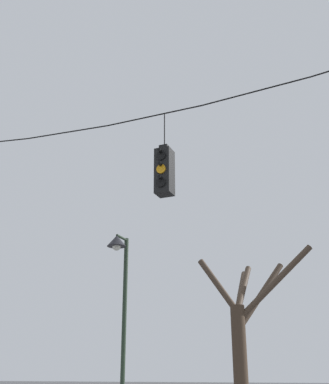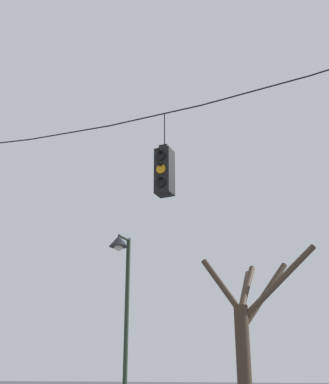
# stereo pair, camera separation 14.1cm
# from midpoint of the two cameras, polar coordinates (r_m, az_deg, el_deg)

# --- Properties ---
(span_wire) EXTENTS (15.90, 0.03, 0.74)m
(span_wire) POSITION_cam_midpoint_polar(r_m,az_deg,el_deg) (10.93, -1.71, 10.09)
(span_wire) COLOR black
(traffic_light_near_left_pole) EXTENTS (0.34, 0.58, 1.90)m
(traffic_light_near_left_pole) POSITION_cam_midpoint_polar(r_m,az_deg,el_deg) (10.09, -0.40, 2.48)
(traffic_light_near_left_pole) COLOR black
(street_lamp) EXTENTS (0.52, 0.89, 5.13)m
(street_lamp) POSITION_cam_midpoint_polar(r_m,az_deg,el_deg) (13.20, -5.63, -10.27)
(street_lamp) COLOR #233323
(street_lamp) RESTS_ON ground_plane
(bare_tree) EXTENTS (3.99, 2.93, 5.74)m
(bare_tree) POSITION_cam_midpoint_polar(r_m,az_deg,el_deg) (16.92, 9.25, -15.68)
(bare_tree) COLOR #423326
(bare_tree) RESTS_ON ground_plane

